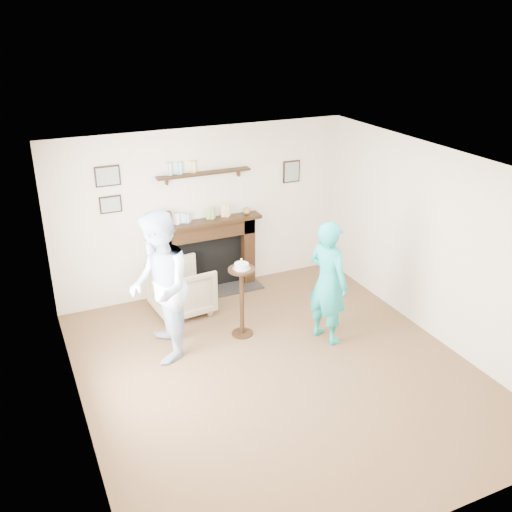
{
  "coord_description": "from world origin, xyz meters",
  "views": [
    {
      "loc": [
        -2.62,
        -5.12,
        4.02
      ],
      "look_at": [
        0.12,
        0.9,
        1.14
      ],
      "focal_mm": 40.0,
      "sensor_mm": 36.0,
      "label": 1
    }
  ],
  "objects_px": {
    "man": "(164,355)",
    "armchair": "(183,311)",
    "woman": "(325,338)",
    "pedestal_table": "(242,289)"
  },
  "relations": [
    {
      "from": "man",
      "to": "pedestal_table",
      "type": "relative_size",
      "value": 1.71
    },
    {
      "from": "armchair",
      "to": "man",
      "type": "relative_size",
      "value": 0.42
    },
    {
      "from": "armchair",
      "to": "woman",
      "type": "distance_m",
      "value": 2.1
    },
    {
      "from": "man",
      "to": "armchair",
      "type": "bearing_deg",
      "value": 161.5
    },
    {
      "from": "armchair",
      "to": "man",
      "type": "distance_m",
      "value": 1.14
    },
    {
      "from": "man",
      "to": "pedestal_table",
      "type": "distance_m",
      "value": 1.29
    },
    {
      "from": "armchair",
      "to": "woman",
      "type": "bearing_deg",
      "value": -140.26
    },
    {
      "from": "man",
      "to": "woman",
      "type": "height_order",
      "value": "man"
    },
    {
      "from": "armchair",
      "to": "woman",
      "type": "xyz_separation_m",
      "value": [
        1.49,
        -1.49,
        0.0
      ]
    },
    {
      "from": "man",
      "to": "pedestal_table",
      "type": "xyz_separation_m",
      "value": [
        1.09,
        0.05,
        0.68
      ]
    }
  ]
}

